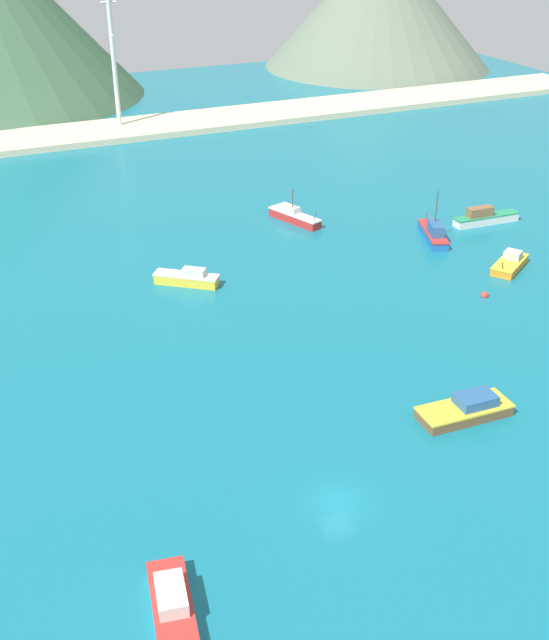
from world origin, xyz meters
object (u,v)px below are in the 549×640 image
at_px(fishing_boat_3, 467,409).
at_px(radio_tower, 113,53).
at_px(fishing_boat_1, 188,278).
at_px(fishing_boat_9, 434,233).
at_px(fishing_boat_6, 174,616).
at_px(buoy_0, 485,295).
at_px(fishing_boat_5, 485,217).
at_px(fishing_boat_4, 294,216).
at_px(fishing_boat_0, 510,263).

height_order(fishing_boat_3, radio_tower, radio_tower).
xyz_separation_m(fishing_boat_1, radio_tower, (10.26, 72.63, 14.10)).
bearing_deg(fishing_boat_9, fishing_boat_6, -137.64).
bearing_deg(fishing_boat_9, buoy_0, -104.25).
distance_m(fishing_boat_5, fishing_boat_9, 10.31).
distance_m(fishing_boat_6, buoy_0, 57.00).
bearing_deg(fishing_boat_1, fishing_boat_4, 33.11).
xyz_separation_m(fishing_boat_1, fishing_boat_3, (14.30, -36.58, -0.03)).
height_order(fishing_boat_3, fishing_boat_6, fishing_boat_6).
height_order(fishing_boat_4, fishing_boat_9, fishing_boat_9).
bearing_deg(fishing_boat_1, fishing_boat_9, -0.59).
bearing_deg(fishing_boat_3, fishing_boat_4, 82.75).
bearing_deg(fishing_boat_9, fishing_boat_0, -73.58).
relative_size(fishing_boat_4, fishing_boat_9, 0.99).
distance_m(fishing_boat_6, radio_tower, 124.63).
relative_size(fishing_boat_0, radio_tower, 0.25).
xyz_separation_m(fishing_boat_4, fishing_boat_5, (24.71, -11.79, 0.08)).
bearing_deg(fishing_boat_0, fishing_boat_1, 162.48).
bearing_deg(radio_tower, fishing_boat_6, -102.77).
relative_size(fishing_boat_9, radio_tower, 0.32).
height_order(fishing_boat_6, fishing_boat_9, fishing_boat_9).
bearing_deg(fishing_boat_3, buoy_0, 48.99).
bearing_deg(buoy_0, fishing_boat_1, 150.56).
xyz_separation_m(fishing_boat_3, fishing_boat_5, (31.08, 38.28, 0.14)).
relative_size(fishing_boat_3, fishing_boat_4, 0.97).
xyz_separation_m(fishing_boat_1, buoy_0, (30.93, -17.46, -0.67)).
xyz_separation_m(fishing_boat_0, buoy_0, (-7.84, -5.22, -0.55)).
distance_m(fishing_boat_3, fishing_boat_5, 49.30).
distance_m(fishing_boat_0, fishing_boat_5, 15.42).
xyz_separation_m(fishing_boat_3, buoy_0, (16.63, 19.12, -0.63)).
distance_m(buoy_0, radio_tower, 93.61).
xyz_separation_m(fishing_boat_0, fishing_boat_3, (-24.48, -24.35, 0.09)).
distance_m(fishing_boat_0, fishing_boat_9, 12.39).
xyz_separation_m(fishing_boat_1, fishing_boat_5, (45.38, 1.69, 0.11)).
height_order(fishing_boat_3, fishing_boat_9, fishing_boat_9).
bearing_deg(fishing_boat_9, radio_tower, 108.92).
height_order(fishing_boat_4, fishing_boat_6, fishing_boat_4).
distance_m(fishing_boat_5, fishing_boat_6, 79.91).
bearing_deg(fishing_boat_0, fishing_boat_6, -147.30).
xyz_separation_m(fishing_boat_0, fishing_boat_9, (-3.50, 11.88, 0.27)).
relative_size(fishing_boat_1, fishing_boat_3, 0.85).
relative_size(fishing_boat_0, fishing_boat_3, 0.82).
bearing_deg(fishing_boat_9, fishing_boat_3, -120.07).
relative_size(fishing_boat_1, fishing_boat_4, 0.82).
relative_size(fishing_boat_1, buoy_0, 8.29).
bearing_deg(fishing_boat_6, fishing_boat_5, 38.56).
relative_size(fishing_boat_1, fishing_boat_6, 0.72).
relative_size(fishing_boat_3, fishing_boat_9, 0.95).
relative_size(fishing_boat_0, fishing_boat_9, 0.79).
bearing_deg(fishing_boat_4, fishing_boat_9, -43.45).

